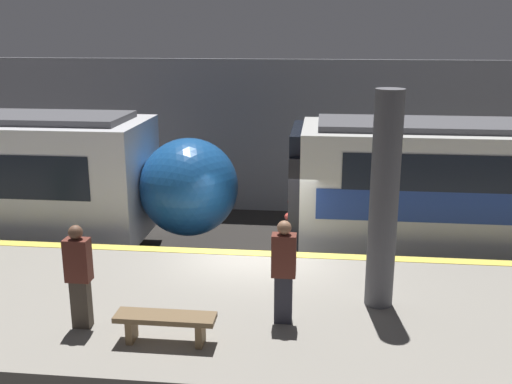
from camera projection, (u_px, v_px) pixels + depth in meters
ground_plane at (256, 300)px, 12.92m from camera, size 120.00×120.00×0.00m
platform at (240, 332)px, 10.39m from camera, size 40.00×4.95×1.13m
station_rear_barrier at (279, 137)px, 18.61m from camera, size 50.00×0.15×4.76m
support_pillar_near at (384, 201)px, 9.73m from camera, size 0.47×0.47×3.64m
person_waiting at (284, 269)px, 9.35m from camera, size 0.38×0.24×1.70m
person_walking at (79, 274)px, 9.20m from camera, size 0.38×0.24×1.68m
platform_bench at (165, 322)px, 8.86m from camera, size 1.50×0.40×0.45m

